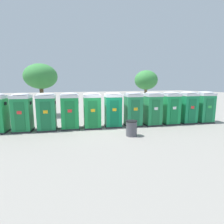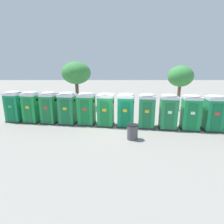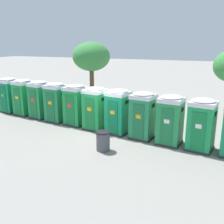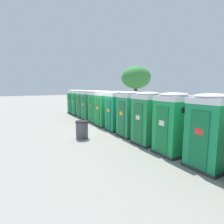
{
  "view_description": "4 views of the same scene",
  "coord_description": "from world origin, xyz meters",
  "px_view_note": "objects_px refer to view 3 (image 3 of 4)",
  "views": [
    {
      "loc": [
        -3.65,
        -11.56,
        3.11
      ],
      "look_at": [
        0.73,
        0.22,
        1.1
      ],
      "focal_mm": 28.0,
      "sensor_mm": 36.0,
      "label": 1
    },
    {
      "loc": [
        -0.24,
        -12.53,
        4.22
      ],
      "look_at": [
        -0.24,
        0.37,
        1.07
      ],
      "focal_mm": 28.0,
      "sensor_mm": 36.0,
      "label": 2
    },
    {
      "loc": [
        5.84,
        -13.09,
        5.12
      ],
      "look_at": [
        0.41,
        0.27,
        1.19
      ],
      "focal_mm": 42.0,
      "sensor_mm": 36.0,
      "label": 3
    },
    {
      "loc": [
        9.35,
        -6.72,
        2.7
      ],
      "look_at": [
        0.22,
        0.3,
        1.13
      ],
      "focal_mm": 28.0,
      "sensor_mm": 36.0,
      "label": 4
    }
  ],
  "objects_px": {
    "portapotty_7": "(143,115)",
    "portapotty_9": "(202,124)",
    "portapotty_2": "(40,99)",
    "street_tree_1": "(91,57)",
    "portapotty_8": "(170,120)",
    "trash_can": "(103,141)",
    "portapotty_3": "(56,102)",
    "portapotty_0": "(9,95)",
    "portapotty_4": "(76,105)",
    "portapotty_5": "(95,108)",
    "portapotty_6": "(118,111)",
    "portapotty_1": "(24,97)"
  },
  "relations": [
    {
      "from": "portapotty_7",
      "to": "portapotty_4",
      "type": "bearing_deg",
      "value": 170.78
    },
    {
      "from": "portapotty_7",
      "to": "portapotty_5",
      "type": "bearing_deg",
      "value": 172.18
    },
    {
      "from": "portapotty_1",
      "to": "portapotty_6",
      "type": "xyz_separation_m",
      "value": [
        7.56,
        -1.11,
        0.0
      ]
    },
    {
      "from": "portapotty_4",
      "to": "portapotty_7",
      "type": "distance_m",
      "value": 4.58
    },
    {
      "from": "portapotty_7",
      "to": "portapotty_2",
      "type": "bearing_deg",
      "value": 171.34
    },
    {
      "from": "portapotty_2",
      "to": "portapotty_5",
      "type": "bearing_deg",
      "value": -9.22
    },
    {
      "from": "portapotty_2",
      "to": "portapotty_7",
      "type": "xyz_separation_m",
      "value": [
        7.55,
        -1.15,
        -0.0
      ]
    },
    {
      "from": "portapotty_2",
      "to": "portapotty_5",
      "type": "xyz_separation_m",
      "value": [
        4.52,
        -0.73,
        -0.0
      ]
    },
    {
      "from": "portapotty_5",
      "to": "portapotty_7",
      "type": "xyz_separation_m",
      "value": [
        3.03,
        -0.42,
        -0.0
      ]
    },
    {
      "from": "portapotty_0",
      "to": "portapotty_8",
      "type": "height_order",
      "value": "same"
    },
    {
      "from": "portapotty_2",
      "to": "street_tree_1",
      "type": "relative_size",
      "value": 0.5
    },
    {
      "from": "portapotty_6",
      "to": "trash_can",
      "type": "relative_size",
      "value": 2.68
    },
    {
      "from": "portapotty_4",
      "to": "trash_can",
      "type": "relative_size",
      "value": 2.68
    },
    {
      "from": "portapotty_2",
      "to": "portapotty_9",
      "type": "bearing_deg",
      "value": -8.82
    },
    {
      "from": "portapotty_8",
      "to": "portapotty_5",
      "type": "bearing_deg",
      "value": 171.28
    },
    {
      "from": "portapotty_3",
      "to": "portapotty_6",
      "type": "relative_size",
      "value": 1.0
    },
    {
      "from": "portapotty_3",
      "to": "portapotty_9",
      "type": "height_order",
      "value": "same"
    },
    {
      "from": "portapotty_0",
      "to": "portapotty_7",
      "type": "height_order",
      "value": "same"
    },
    {
      "from": "portapotty_4",
      "to": "portapotty_8",
      "type": "bearing_deg",
      "value": -9.55
    },
    {
      "from": "portapotty_4",
      "to": "street_tree_1",
      "type": "distance_m",
      "value": 6.93
    },
    {
      "from": "portapotty_1",
      "to": "portapotty_8",
      "type": "bearing_deg",
      "value": -8.83
    },
    {
      "from": "trash_can",
      "to": "portapotty_9",
      "type": "bearing_deg",
      "value": 23.28
    },
    {
      "from": "portapotty_4",
      "to": "portapotty_1",
      "type": "bearing_deg",
      "value": 172.13
    },
    {
      "from": "portapotty_1",
      "to": "portapotty_4",
      "type": "xyz_separation_m",
      "value": [
        4.54,
        -0.63,
        -0.0
      ]
    },
    {
      "from": "portapotty_4",
      "to": "portapotty_7",
      "type": "height_order",
      "value": "same"
    },
    {
      "from": "portapotty_4",
      "to": "portapotty_8",
      "type": "xyz_separation_m",
      "value": [
        6.03,
        -1.01,
        0.0
      ]
    },
    {
      "from": "portapotty_3",
      "to": "portapotty_7",
      "type": "xyz_separation_m",
      "value": [
        6.05,
        -0.89,
        0.0
      ]
    },
    {
      "from": "portapotty_0",
      "to": "portapotty_8",
      "type": "distance_m",
      "value": 12.22
    },
    {
      "from": "portapotty_0",
      "to": "street_tree_1",
      "type": "xyz_separation_m",
      "value": [
        4.14,
        5.3,
        2.53
      ]
    },
    {
      "from": "portapotty_4",
      "to": "portapotty_8",
      "type": "distance_m",
      "value": 6.11
    },
    {
      "from": "portapotty_9",
      "to": "street_tree_1",
      "type": "distance_m",
      "value": 12.26
    },
    {
      "from": "portapotty_1",
      "to": "trash_can",
      "type": "distance_m",
      "value": 8.65
    },
    {
      "from": "portapotty_7",
      "to": "portapotty_8",
      "type": "xyz_separation_m",
      "value": [
        1.5,
        -0.28,
        0.0
      ]
    },
    {
      "from": "portapotty_7",
      "to": "portapotty_9",
      "type": "distance_m",
      "value": 3.06
    },
    {
      "from": "portapotty_2",
      "to": "street_tree_1",
      "type": "height_order",
      "value": "street_tree_1"
    },
    {
      "from": "portapotty_1",
      "to": "portapotty_4",
      "type": "bearing_deg",
      "value": -7.87
    },
    {
      "from": "portapotty_1",
      "to": "portapotty_7",
      "type": "distance_m",
      "value": 9.17
    },
    {
      "from": "portapotty_6",
      "to": "portapotty_8",
      "type": "relative_size",
      "value": 1.0
    },
    {
      "from": "portapotty_2",
      "to": "portapotty_4",
      "type": "bearing_deg",
      "value": -7.82
    },
    {
      "from": "portapotty_4",
      "to": "portapotty_5",
      "type": "distance_m",
      "value": 1.53
    },
    {
      "from": "portapotty_3",
      "to": "portapotty_8",
      "type": "xyz_separation_m",
      "value": [
        7.55,
        -1.17,
        0.0
      ]
    },
    {
      "from": "portapotty_5",
      "to": "portapotty_7",
      "type": "distance_m",
      "value": 3.06
    },
    {
      "from": "portapotty_9",
      "to": "portapotty_6",
      "type": "bearing_deg",
      "value": 170.73
    },
    {
      "from": "portapotty_9",
      "to": "street_tree_1",
      "type": "relative_size",
      "value": 0.5
    },
    {
      "from": "portapotty_6",
      "to": "portapotty_2",
      "type": "bearing_deg",
      "value": 171.51
    },
    {
      "from": "portapotty_5",
      "to": "portapotty_6",
      "type": "height_order",
      "value": "same"
    },
    {
      "from": "portapotty_8",
      "to": "trash_can",
      "type": "height_order",
      "value": "portapotty_8"
    },
    {
      "from": "portapotty_6",
      "to": "portapotty_0",
      "type": "bearing_deg",
      "value": 171.53
    },
    {
      "from": "portapotty_3",
      "to": "street_tree_1",
      "type": "xyz_separation_m",
      "value": [
        -0.39,
        6.01,
        2.53
      ]
    },
    {
      "from": "portapotty_1",
      "to": "portapotty_8",
      "type": "xyz_separation_m",
      "value": [
        10.57,
        -1.64,
        0.0
      ]
    }
  ]
}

